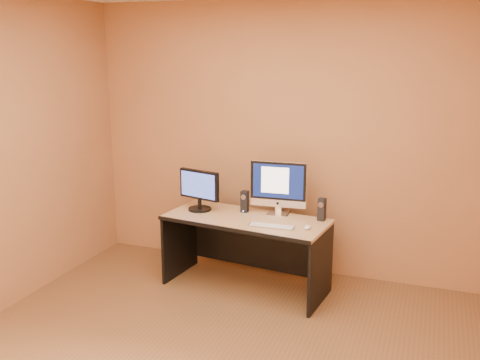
# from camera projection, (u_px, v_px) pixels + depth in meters

# --- Properties ---
(walls) EXTENTS (4.00, 4.00, 2.60)m
(walls) POSITION_uv_depth(u_px,v_px,m) (205.00, 190.00, 3.27)
(walls) COLOR #A86E43
(walls) RESTS_ON ground
(desk) EXTENTS (1.52, 0.80, 0.67)m
(desk) POSITION_uv_depth(u_px,v_px,m) (246.00, 253.00, 4.85)
(desk) COLOR tan
(desk) RESTS_ON ground
(imac) EXTENTS (0.53, 0.23, 0.50)m
(imac) POSITION_uv_depth(u_px,v_px,m) (278.00, 188.00, 4.82)
(imac) COLOR silver
(imac) RESTS_ON desk
(second_monitor) EXTENTS (0.47, 0.31, 0.38)m
(second_monitor) POSITION_uv_depth(u_px,v_px,m) (199.00, 190.00, 4.97)
(second_monitor) COLOR black
(second_monitor) RESTS_ON desk
(speaker_left) EXTENTS (0.06, 0.07, 0.20)m
(speaker_left) POSITION_uv_depth(u_px,v_px,m) (245.00, 201.00, 4.93)
(speaker_left) COLOR black
(speaker_left) RESTS_ON desk
(speaker_right) EXTENTS (0.07, 0.07, 0.20)m
(speaker_right) POSITION_uv_depth(u_px,v_px,m) (322.00, 209.00, 4.68)
(speaker_right) COLOR black
(speaker_right) RESTS_ON desk
(keyboard) EXTENTS (0.39, 0.12, 0.02)m
(keyboard) POSITION_uv_depth(u_px,v_px,m) (271.00, 226.00, 4.53)
(keyboard) COLOR #B3B4B8
(keyboard) RESTS_ON desk
(mouse) EXTENTS (0.05, 0.09, 0.03)m
(mouse) POSITION_uv_depth(u_px,v_px,m) (308.00, 227.00, 4.48)
(mouse) COLOR white
(mouse) RESTS_ON desk
(cable_a) EXTENTS (0.02, 0.20, 0.01)m
(cable_a) POSITION_uv_depth(u_px,v_px,m) (289.00, 213.00, 4.90)
(cable_a) COLOR black
(cable_a) RESTS_ON desk
(cable_b) EXTENTS (0.11, 0.13, 0.01)m
(cable_b) POSITION_uv_depth(u_px,v_px,m) (276.00, 211.00, 4.96)
(cable_b) COLOR black
(cable_b) RESTS_ON desk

